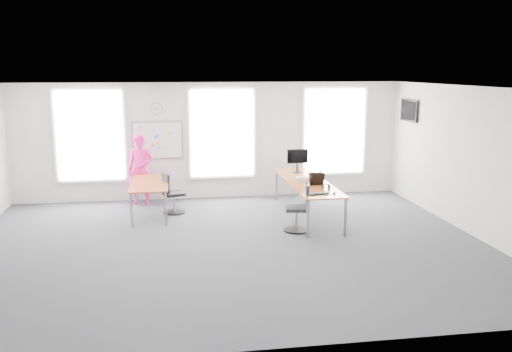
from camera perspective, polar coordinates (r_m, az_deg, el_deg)
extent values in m
plane|color=#2B2C31|center=(10.52, -3.06, -7.28)|extent=(10.00, 10.00, 0.00)
plane|color=white|center=(9.98, -3.24, 9.28)|extent=(10.00, 10.00, 0.00)
plane|color=white|center=(14.08, -4.81, 3.71)|extent=(10.00, 0.00, 10.00)
plane|color=white|center=(6.28, 0.59, -5.80)|extent=(10.00, 0.00, 10.00)
plane|color=white|center=(11.74, 21.93, 1.41)|extent=(0.00, 10.00, 10.00)
cube|color=silver|center=(14.13, -17.06, 4.10)|extent=(1.60, 0.06, 2.20)
cube|color=silver|center=(14.05, -3.59, 4.53)|extent=(1.60, 0.06, 2.20)
cube|color=silver|center=(14.63, 8.23, 4.71)|extent=(1.60, 0.06, 2.20)
cube|color=#AF4C23|center=(12.39, 5.40, -0.63)|extent=(0.90, 3.36, 0.03)
cylinder|color=gray|center=(10.87, 5.48, -4.54)|extent=(0.06, 0.06, 0.78)
cylinder|color=gray|center=(11.09, 9.38, -4.33)|extent=(0.06, 0.06, 0.78)
cylinder|color=gray|center=(13.94, 2.19, -0.97)|extent=(0.06, 0.06, 0.78)
cylinder|color=gray|center=(14.10, 5.28, -0.86)|extent=(0.06, 0.06, 0.78)
cube|color=#AF4C23|center=(12.75, -11.13, -0.67)|extent=(0.84, 2.11, 0.03)
cylinder|color=gray|center=(11.89, -12.97, -3.52)|extent=(0.05, 0.05, 0.74)
cylinder|color=gray|center=(11.85, -9.48, -3.42)|extent=(0.05, 0.05, 0.74)
cylinder|color=gray|center=(13.82, -12.42, -1.43)|extent=(0.05, 0.05, 0.74)
cylinder|color=gray|center=(13.79, -9.42, -1.34)|extent=(0.05, 0.05, 0.74)
cylinder|color=black|center=(11.42, 4.29, -5.70)|extent=(0.54, 0.54, 0.03)
cylinder|color=gray|center=(11.36, 4.30, -4.58)|extent=(0.06, 0.06, 0.43)
cube|color=black|center=(11.30, 4.32, -3.43)|extent=(0.53, 0.53, 0.07)
cube|color=black|center=(11.24, 5.39, -2.01)|extent=(0.13, 0.43, 0.46)
cylinder|color=black|center=(12.92, -8.58, -3.79)|extent=(0.51, 0.51, 0.03)
cylinder|color=gray|center=(12.87, -8.61, -2.84)|extent=(0.06, 0.06, 0.41)
cube|color=black|center=(12.82, -8.64, -1.86)|extent=(0.55, 0.55, 0.07)
cube|color=black|center=(12.69, -9.50, -0.75)|extent=(0.19, 0.40, 0.44)
imported|color=#ED168D|center=(13.73, -12.06, 0.64)|extent=(0.70, 0.53, 1.74)
cube|color=white|center=(14.01, -10.33, 3.73)|extent=(1.20, 0.03, 0.90)
cylinder|color=gray|center=(13.93, -10.44, 7.00)|extent=(0.30, 0.04, 0.30)
cube|color=black|center=(14.26, 15.84, 6.65)|extent=(0.06, 0.90, 0.55)
cube|color=black|center=(11.13, 6.51, -1.86)|extent=(0.49, 0.29, 0.02)
ellipsoid|color=black|center=(11.19, 8.22, -1.79)|extent=(0.07, 0.11, 0.04)
cylinder|color=black|center=(11.42, 7.22, -1.58)|extent=(0.08, 0.08, 0.01)
cylinder|color=black|center=(11.65, 7.06, -1.13)|extent=(0.04, 0.09, 0.09)
cylinder|color=black|center=(11.68, 7.69, -1.11)|extent=(0.04, 0.09, 0.09)
cylinder|color=gold|center=(11.65, 7.06, -1.13)|extent=(0.01, 0.09, 0.09)
cube|color=black|center=(11.65, 7.38, -0.89)|extent=(0.15, 0.02, 0.01)
cube|color=black|center=(12.00, 6.34, -0.28)|extent=(0.35, 0.13, 0.28)
cube|color=orange|center=(11.92, 6.44, -0.40)|extent=(0.33, 0.15, 0.25)
cube|color=black|center=(11.91, 6.46, -0.37)|extent=(0.35, 0.15, 0.27)
cube|color=beige|center=(12.34, 4.90, -0.36)|extent=(0.32, 0.26, 0.10)
cylinder|color=black|center=(13.41, 4.35, 0.42)|extent=(0.21, 0.21, 0.02)
cylinder|color=black|center=(13.39, 4.36, 0.87)|extent=(0.04, 0.04, 0.21)
cube|color=black|center=(13.32, 4.39, 2.09)|extent=(0.53, 0.05, 0.35)
cube|color=black|center=(13.31, 4.41, 2.07)|extent=(0.49, 0.02, 0.31)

